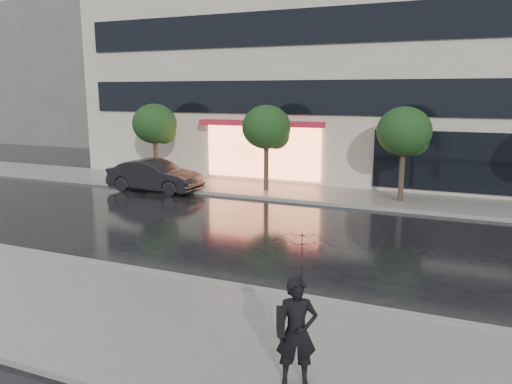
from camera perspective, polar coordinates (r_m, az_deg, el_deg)
The scene contains 12 objects.
ground at distance 13.03m, azimuth -3.26°, elevation -9.12°, with size 120.00×120.00×0.00m, color black.
sidewalk_near at distance 10.44m, azimuth -11.51°, elevation -14.41°, with size 60.00×4.50×0.12m, color slate.
sidewalk_far at distance 22.31m, azimuth 8.56°, elevation -0.37°, with size 60.00×3.50×0.12m, color slate.
curb_near at distance 12.18m, azimuth -5.40°, elevation -10.30°, with size 60.00×0.25×0.14m, color gray.
curb_far at distance 20.66m, azimuth 7.31°, elevation -1.26°, with size 60.00×0.25×0.14m, color gray.
office_building at distance 29.72m, azimuth 13.17°, elevation 19.71°, with size 30.00×12.76×18.00m.
bg_building_left at distance 49.85m, azimuth -19.39°, elevation 12.43°, with size 14.00×10.00×12.00m, color #59544F.
tree_far_west at distance 25.48m, azimuth -11.36°, elevation 7.49°, with size 2.20×2.20×3.99m.
tree_mid_west at distance 22.63m, azimuth 1.36°, elevation 7.24°, with size 2.20×2.20×3.99m.
tree_mid_east at distance 21.14m, azimuth 16.73°, elevation 6.47°, with size 2.20×2.20×3.99m.
parked_car at distance 23.56m, azimuth -11.50°, elevation 1.82°, with size 1.56×4.48×1.48m, color black.
pedestrian_with_umbrella at distance 7.58m, azimuth 5.03°, elevation -10.67°, with size 1.29×1.30×2.44m.
Camera 1 is at (5.49, -10.90, 4.57)m, focal length 35.00 mm.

